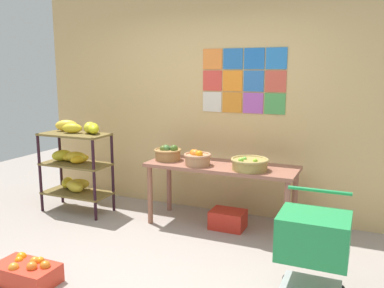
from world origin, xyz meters
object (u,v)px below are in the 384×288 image
Objects in this scene: banana_shelf_unit at (75,159)px; fruit_basket_right at (168,153)px; fruit_basket_back_left at (197,158)px; orange_crate_foreground at (27,272)px; shopping_cart at (313,240)px; fruit_basket_back_right at (250,164)px; display_table at (221,172)px; produce_crate_under_table at (228,219)px.

fruit_basket_right is at bearing 8.32° from banana_shelf_unit.
fruit_basket_back_left reaches higher than orange_crate_foreground.
shopping_cart is (3.05, -0.95, -0.18)m from banana_shelf_unit.
fruit_basket_back_right is at bearing -5.07° from fruit_basket_right.
fruit_basket_back_right is at bearing 50.67° from orange_crate_foreground.
fruit_basket_back_right reaches higher than display_table.
orange_crate_foreground is (-1.07, -1.86, -0.54)m from display_table.
produce_crate_under_table is (-0.26, 0.08, -0.69)m from fruit_basket_back_right.
fruit_basket_back_right is 1.04× the size of produce_crate_under_table.
produce_crate_under_table is at bearing 162.57° from fruit_basket_back_right.
shopping_cart is (2.23, 0.71, 0.40)m from orange_crate_foreground.
produce_crate_under_table is 1.60m from shopping_cart.
fruit_basket_back_right is at bearing -18.09° from display_table.
display_table is at bearing 126.29° from shopping_cart.
display_table is 0.69m from fruit_basket_right.
shopping_cart is at bearing -17.39° from banana_shelf_unit.
banana_shelf_unit is at bearing -171.68° from fruit_basket_right.
produce_crate_under_table is at bearing 15.71° from fruit_basket_back_left.
banana_shelf_unit is 1.38× the size of shopping_cart.
fruit_basket_right reaches higher than fruit_basket_back_right.
fruit_basket_back_right is at bearing 118.85° from shopping_cart.
display_table is 4.39× the size of produce_crate_under_table.
shopping_cart is (1.40, -1.03, -0.32)m from fruit_basket_back_left.
fruit_basket_back_left is at bearing -164.29° from produce_crate_under_table.
fruit_basket_back_left is (0.42, -0.10, -0.00)m from fruit_basket_right.
banana_shelf_unit is at bearing -175.11° from produce_crate_under_table.
banana_shelf_unit reaches higher than produce_crate_under_table.
banana_shelf_unit reaches higher than shopping_cart.
produce_crate_under_table is 2.17m from orange_crate_foreground.
fruit_basket_back_right is (1.02, -0.09, -0.01)m from fruit_basket_right.
banana_shelf_unit is 2.10× the size of orange_crate_foreground.
orange_crate_foreground is at bearing -63.89° from banana_shelf_unit.
orange_crate_foreground is 0.66× the size of shopping_cart.
fruit_basket_back_right is (2.25, 0.09, 0.13)m from banana_shelf_unit.
fruit_basket_back_left is at bearing 64.37° from orange_crate_foreground.
fruit_basket_right is 0.80× the size of fruit_basket_back_right.
fruit_basket_back_left is 0.57× the size of orange_crate_foreground.
banana_shelf_unit reaches higher than display_table.
shopping_cart is at bearing -44.99° from display_table.
fruit_basket_right is 0.84× the size of produce_crate_under_table.
display_table is 5.46× the size of fruit_basket_back_left.
fruit_basket_back_left is 0.79m from produce_crate_under_table.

